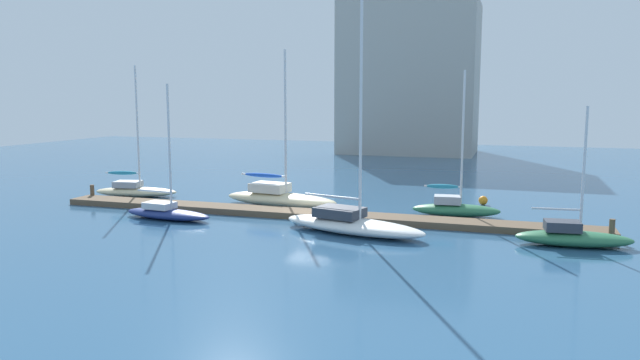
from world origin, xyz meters
TOP-DOWN VIEW (x-y plane):
  - ground_plane at (0.00, 0.00)m, footprint 120.00×120.00m
  - dock_pier at (0.00, 0.00)m, footprint 33.37×1.93m
  - dock_piling_near_end at (-16.28, 0.81)m, footprint 0.28×0.28m
  - dock_piling_far_end at (16.28, -0.81)m, footprint 0.28×0.28m
  - sailboat_0 at (-14.58, 3.29)m, footprint 6.29×3.16m
  - sailboat_1 at (-7.88, -3.04)m, footprint 5.90×2.23m
  - sailboat_2 at (-3.15, 2.94)m, footprint 8.30×3.38m
  - sailboat_3 at (3.46, -3.20)m, footprint 8.53×4.39m
  - sailboat_4 at (8.20, 3.11)m, footprint 5.34×2.04m
  - sailboat_5 at (14.32, -2.57)m, footprint 5.54×2.21m
  - mooring_buoy_orange at (9.64, 7.62)m, footprint 0.60×0.60m
  - harbor_building_distant at (-1.67, 44.06)m, footprint 16.83×11.31m

SIDE VIEW (x-z plane):
  - ground_plane at x=0.00m, z-range 0.00..0.00m
  - dock_pier at x=0.00m, z-range 0.00..0.38m
  - mooring_buoy_orange at x=9.64m, z-range 0.00..0.60m
  - sailboat_1 at x=-7.88m, z-range -3.51..4.39m
  - sailboat_5 at x=14.32m, z-range -2.87..3.86m
  - sailboat_0 at x=-14.58m, z-range -4.16..5.20m
  - dock_piling_near_end at x=-16.28m, z-range 0.00..1.11m
  - dock_piling_far_end at x=16.28m, z-range 0.00..1.11m
  - sailboat_4 at x=8.20m, z-range -3.79..4.93m
  - sailboat_3 at x=3.46m, z-range -5.94..7.09m
  - sailboat_2 at x=-3.15m, z-range -4.45..5.69m
  - harbor_building_distant at x=-1.67m, z-range 0.00..18.96m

